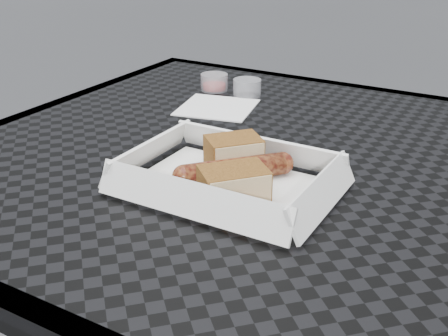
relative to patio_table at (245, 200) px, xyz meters
name	(u,v)px	position (x,y,z in m)	size (l,w,h in m)	color
patio_table	(245,200)	(0.00, 0.00, 0.00)	(0.80, 0.80, 0.74)	black
food_tray	(228,186)	(0.03, -0.11, 0.08)	(0.22, 0.15, 0.00)	white
bratwurst	(234,170)	(0.04, -0.10, 0.09)	(0.11, 0.12, 0.03)	brown
bread_near	(234,153)	(0.02, -0.07, 0.10)	(0.07, 0.05, 0.04)	brown
bread_far	(234,184)	(0.06, -0.14, 0.10)	(0.07, 0.05, 0.04)	brown
veg_garnish	(257,216)	(0.10, -0.16, 0.08)	(0.03, 0.03, 0.00)	red
napkin	(217,107)	(-0.13, 0.14, 0.08)	(0.12, 0.12, 0.00)	white
condiment_cup_sauce	(214,82)	(-0.19, 0.23, 0.09)	(0.05, 0.05, 0.03)	maroon
condiment_cup_empty	(247,88)	(-0.12, 0.23, 0.09)	(0.05, 0.05, 0.03)	silver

